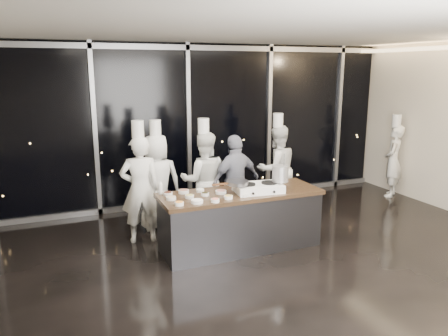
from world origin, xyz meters
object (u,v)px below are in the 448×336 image
object	(u,v)px
frying_pan	(237,183)
chef_center	(204,180)
chef_far_left	(140,188)
demo_counter	(240,220)
chef_right	(277,168)
chef_left	(157,181)
chef_side	(393,160)
stock_pot	(280,174)
guest	(236,182)
stove	(258,188)

from	to	relation	value
frying_pan	chef_center	size ratio (longest dim) A/B	0.31
chef_center	chef_far_left	bearing A→B (deg)	26.63
demo_counter	chef_right	bearing A→B (deg)	44.66
chef_left	chef_side	xyz separation A→B (m)	(5.16, 0.01, -0.05)
chef_center	stock_pot	bearing A→B (deg)	137.07
guest	chef_far_left	bearing A→B (deg)	-11.56
demo_counter	chef_center	world-z (taller)	chef_center
demo_counter	chef_far_left	bearing A→B (deg)	147.42
stove	chef_left	world-z (taller)	chef_left
demo_counter	chef_left	xyz separation A→B (m)	(-0.96, 1.31, 0.39)
frying_pan	chef_left	xyz separation A→B (m)	(-0.87, 1.38, -0.23)
chef_left	guest	world-z (taller)	chef_left
chef_far_left	chef_center	world-z (taller)	chef_far_left
frying_pan	chef_side	distance (m)	4.52
stock_pot	chef_right	world-z (taller)	chef_right
chef_far_left	chef_side	size ratio (longest dim) A/B	1.10
stove	chef_left	distance (m)	1.86
frying_pan	guest	xyz separation A→B (m)	(0.40, 0.95, -0.25)
chef_far_left	chef_side	bearing A→B (deg)	-168.52
stove	chef_side	size ratio (longest dim) A/B	0.42
stove	stock_pot	distance (m)	0.39
stock_pot	guest	world-z (taller)	guest
chef_far_left	guest	size ratio (longest dim) A/B	1.20
guest	stock_pot	bearing A→B (deg)	92.00
stove	chef_side	world-z (taller)	chef_side
demo_counter	frying_pan	xyz separation A→B (m)	(-0.09, -0.07, 0.61)
chef_center	chef_side	distance (m)	4.40
stove	chef_center	xyz separation A→B (m)	(-0.44, 1.19, -0.12)
demo_counter	guest	distance (m)	1.01
chef_center	chef_left	bearing A→B (deg)	-0.87
demo_counter	stove	xyz separation A→B (m)	(0.25, -0.10, 0.51)
chef_center	guest	xyz separation A→B (m)	(0.51, -0.20, -0.03)
chef_right	chef_far_left	bearing A→B (deg)	9.44
stove	chef_center	size ratio (longest dim) A/B	0.39
chef_left	chef_side	bearing A→B (deg)	-176.66
chef_side	chef_far_left	bearing A→B (deg)	-35.66
stove	guest	bearing A→B (deg)	92.83
frying_pan	stock_pot	xyz separation A→B (m)	(0.68, -0.09, 0.09)
stove	chef_left	size ratio (longest dim) A/B	0.40
chef_left	chef_side	size ratio (longest dim) A/B	1.07
chef_left	guest	bearing A→B (deg)	164.82
frying_pan	chef_far_left	size ratio (longest dim) A/B	0.30
guest	chef_left	bearing A→B (deg)	-31.00
guest	chef_right	distance (m)	1.18
chef_far_left	chef_left	size ratio (longest dim) A/B	1.03
demo_counter	chef_right	xyz separation A→B (m)	(1.39, 1.37, 0.39)
chef_left	chef_right	world-z (taller)	chef_right
chef_far_left	chef_left	world-z (taller)	chef_far_left
stove	guest	size ratio (longest dim) A/B	0.46
chef_center	chef_right	distance (m)	1.60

